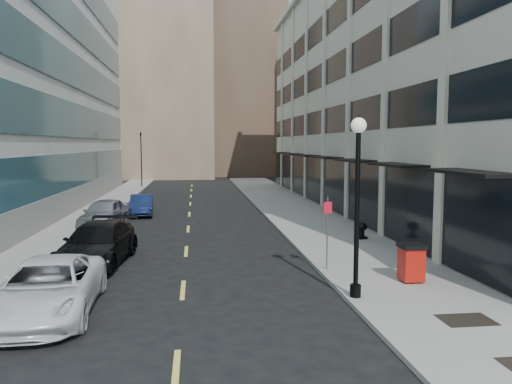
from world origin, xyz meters
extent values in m
cube|color=gray|center=(7.50, 20.00, 0.07)|extent=(5.00, 80.00, 0.15)
cube|color=gray|center=(-6.50, 20.00, 0.07)|extent=(3.00, 80.00, 0.15)
cube|color=beige|center=(17.00, 27.00, 9.00)|extent=(14.00, 46.00, 18.00)
cube|color=black|center=(10.02, 27.00, 2.00)|extent=(0.18, 46.00, 3.60)
cube|color=black|center=(10.03, 27.00, 6.50)|extent=(0.12, 46.00, 1.80)
cube|color=black|center=(10.03, 27.00, 10.00)|extent=(0.12, 46.00, 1.80)
cube|color=black|center=(10.03, 27.00, 13.50)|extent=(0.12, 46.00, 1.80)
cube|color=beige|center=(10.00, 10.00, 9.00)|extent=(0.35, 0.60, 18.00)
cube|color=beige|center=(10.00, 16.00, 9.00)|extent=(0.35, 0.60, 18.00)
cube|color=beige|center=(10.00, 22.00, 9.00)|extent=(0.35, 0.60, 18.00)
cube|color=beige|center=(10.00, 28.00, 9.00)|extent=(0.35, 0.60, 18.00)
cube|color=beige|center=(10.00, 34.00, 9.00)|extent=(0.35, 0.60, 18.00)
cube|color=beige|center=(10.00, 40.00, 9.00)|extent=(0.35, 0.60, 18.00)
cube|color=beige|center=(10.00, 46.00, 9.00)|extent=(0.35, 0.60, 18.00)
cube|color=black|center=(9.35, 7.00, 3.90)|extent=(1.30, 4.00, 0.12)
cube|color=black|center=(9.35, 13.00, 3.90)|extent=(1.30, 4.00, 0.12)
cube|color=black|center=(9.35, 19.00, 3.90)|extent=(1.30, 4.00, 0.12)
cube|color=black|center=(9.35, 25.00, 3.90)|extent=(1.30, 4.00, 0.12)
cube|color=black|center=(9.35, 31.00, 3.90)|extent=(1.30, 4.00, 0.12)
cube|color=black|center=(9.35, 37.00, 3.90)|extent=(1.30, 4.00, 0.12)
cube|color=black|center=(9.35, 43.00, 3.90)|extent=(1.30, 4.00, 0.12)
cube|color=gray|center=(-7.96, 27.00, 0.90)|extent=(0.20, 46.00, 1.80)
cube|color=#306370|center=(-7.97, 27.00, 3.00)|extent=(0.14, 45.60, 2.40)
cube|color=#306370|center=(-7.97, 27.00, 6.50)|extent=(0.14, 45.60, 2.40)
cube|color=#306370|center=(-7.97, 27.00, 10.00)|extent=(0.14, 45.60, 2.40)
cube|color=#306370|center=(-7.97, 27.00, 13.50)|extent=(0.14, 45.60, 2.40)
cube|color=#8F795D|center=(-4.00, 68.00, 14.00)|extent=(14.00, 18.00, 28.00)
cube|color=brown|center=(8.00, 72.00, 17.00)|extent=(12.00, 16.00, 34.00)
cube|color=#8F795D|center=(-14.00, 78.00, 11.00)|extent=(12.00, 14.00, 22.00)
cube|color=beige|center=(18.00, 66.00, 10.00)|extent=(10.00, 14.00, 20.00)
cube|color=black|center=(7.60, 3.80, 0.15)|extent=(1.40, 1.00, 0.01)
cube|color=#D8CC4C|center=(0.00, 2.00, 0.01)|extent=(0.15, 2.20, 0.01)
cube|color=#D8CC4C|center=(0.00, 8.00, 0.01)|extent=(0.15, 2.20, 0.01)
cube|color=#D8CC4C|center=(0.00, 14.00, 0.01)|extent=(0.15, 2.20, 0.01)
cube|color=#D8CC4C|center=(0.00, 20.00, 0.01)|extent=(0.15, 2.20, 0.01)
cube|color=#D8CC4C|center=(0.00, 26.00, 0.01)|extent=(0.15, 2.20, 0.01)
cube|color=#D8CC4C|center=(0.00, 32.00, 0.01)|extent=(0.15, 2.20, 0.01)
cube|color=#D8CC4C|center=(0.00, 38.00, 0.01)|extent=(0.15, 2.20, 0.01)
cube|color=#D8CC4C|center=(0.00, 44.00, 0.01)|extent=(0.15, 2.20, 0.01)
cube|color=#D8CC4C|center=(0.00, 50.00, 0.01)|extent=(0.15, 2.20, 0.01)
cylinder|color=black|center=(-5.50, 48.00, 3.00)|extent=(0.12, 0.12, 6.00)
imported|color=black|center=(-5.50, 48.00, 5.99)|extent=(0.66, 0.66, 1.98)
imported|color=white|center=(-3.72, 6.00, 0.78)|extent=(2.82, 5.73, 1.57)
imported|color=black|center=(-3.49, 12.01, 0.83)|extent=(2.91, 5.91, 1.65)
imported|color=gray|center=(-4.80, 21.00, 0.84)|extent=(2.59, 5.14, 1.68)
imported|color=#111E43|center=(-3.20, 25.92, 0.69)|extent=(1.76, 4.30, 1.39)
cube|color=#A9130B|center=(7.72, 7.55, 0.78)|extent=(0.71, 0.71, 1.14)
cube|color=black|center=(7.72, 7.55, 1.38)|extent=(0.80, 0.80, 0.14)
cylinder|color=black|center=(7.49, 7.92, 0.28)|extent=(0.07, 0.25, 0.25)
cylinder|color=black|center=(7.95, 7.92, 0.28)|extent=(0.07, 0.25, 0.25)
cylinder|color=black|center=(5.30, 6.13, 0.34)|extent=(0.34, 0.34, 0.38)
cylinder|color=black|center=(5.30, 6.13, 2.79)|extent=(0.15, 0.15, 4.86)
sphere|color=silver|center=(5.30, 6.13, 5.38)|extent=(0.46, 0.46, 0.46)
cone|color=black|center=(5.30, 6.13, 5.64)|extent=(0.13, 0.13, 0.19)
cylinder|color=slate|center=(5.30, 9.50, 1.52)|extent=(0.05, 0.05, 2.73)
cube|color=red|center=(5.30, 9.48, 2.49)|extent=(0.32, 0.04, 0.43)
cube|color=black|center=(8.60, 15.23, 0.21)|extent=(0.52, 0.52, 0.12)
cylinder|color=black|center=(8.60, 15.23, 0.46)|extent=(0.27, 0.27, 0.41)
ellipsoid|color=black|center=(8.60, 15.23, 0.75)|extent=(0.58, 0.58, 0.40)
camera|label=1|loc=(0.47, -8.33, 4.83)|focal=35.00mm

